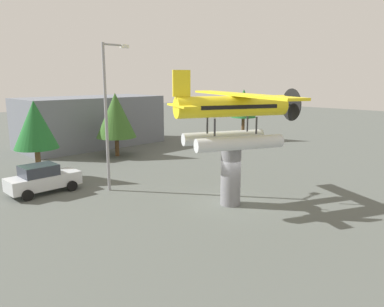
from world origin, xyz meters
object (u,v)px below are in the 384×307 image
object	(u,v)px
storefront_building	(91,121)
tree_center_back	(116,115)
car_mid_silver	(43,179)
display_pedestal	(231,176)
tree_far_east	(244,104)
streetlight_primary	(108,108)
tree_east	(35,125)
floatplane_monument	(234,115)

from	to	relation	value
storefront_building	tree_center_back	xyz separation A→B (m)	(-1.23, -6.51, 1.14)
car_mid_silver	storefront_building	world-z (taller)	storefront_building
display_pedestal	storefront_building	distance (m)	22.40
tree_center_back	tree_far_east	xyz separation A→B (m)	(15.30, -2.41, 0.43)
car_mid_silver	tree_far_east	size ratio (longest dim) A/B	0.74
streetlight_primary	tree_center_back	distance (m)	10.53
storefront_building	tree_east	bearing A→B (deg)	-135.12
display_pedestal	floatplane_monument	world-z (taller)	floatplane_monument
car_mid_silver	streetlight_primary	world-z (taller)	streetlight_primary
tree_center_back	tree_far_east	bearing A→B (deg)	-8.97
floatplane_monument	tree_east	distance (m)	13.77
display_pedestal	floatplane_monument	xyz separation A→B (m)	(0.12, -0.06, 3.30)
display_pedestal	tree_east	distance (m)	13.80
display_pedestal	storefront_building	xyz separation A→B (m)	(4.14, 22.00, 0.89)
streetlight_primary	tree_far_east	bearing A→B (deg)	15.92
streetlight_primary	tree_east	world-z (taller)	streetlight_primary
car_mid_silver	floatplane_monument	bearing A→B (deg)	-55.29
streetlight_primary	display_pedestal	bearing A→B (deg)	-65.88
tree_far_east	floatplane_monument	bearing A→B (deg)	-144.02
tree_east	tree_center_back	xyz separation A→B (m)	(8.29, 2.97, -0.13)
display_pedestal	car_mid_silver	bearing A→B (deg)	124.37
floatplane_monument	car_mid_silver	xyz separation A→B (m)	(-6.56, 9.46, -4.05)
tree_east	tree_far_east	size ratio (longest dim) A/B	0.96
floatplane_monument	tree_center_back	size ratio (longest dim) A/B	1.75
floatplane_monument	car_mid_silver	bearing A→B (deg)	149.78
tree_east	tree_far_east	xyz separation A→B (m)	(23.59, 0.56, 0.30)
floatplane_monument	tree_far_east	world-z (taller)	floatplane_monument
display_pedestal	streetlight_primary	xyz separation A→B (m)	(-3.13, 6.99, 3.48)
storefront_building	tree_east	distance (m)	13.49
car_mid_silver	storefront_building	size ratio (longest dim) A/B	0.30
display_pedestal	tree_east	size ratio (longest dim) A/B	0.60
tree_center_back	tree_far_east	size ratio (longest dim) A/B	0.99
display_pedestal	streetlight_primary	world-z (taller)	streetlight_primary
storefront_building	tree_center_back	world-z (taller)	tree_center_back
streetlight_primary	tree_east	size ratio (longest dim) A/B	1.64
tree_east	car_mid_silver	bearing A→B (deg)	-108.82
streetlight_primary	storefront_building	distance (m)	16.88
tree_center_back	tree_east	bearing A→B (deg)	-160.28
display_pedestal	floatplane_monument	distance (m)	3.30
tree_center_back	display_pedestal	bearing A→B (deg)	-100.66
tree_center_back	storefront_building	bearing A→B (deg)	79.34
streetlight_primary	tree_east	bearing A→B (deg)	112.11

